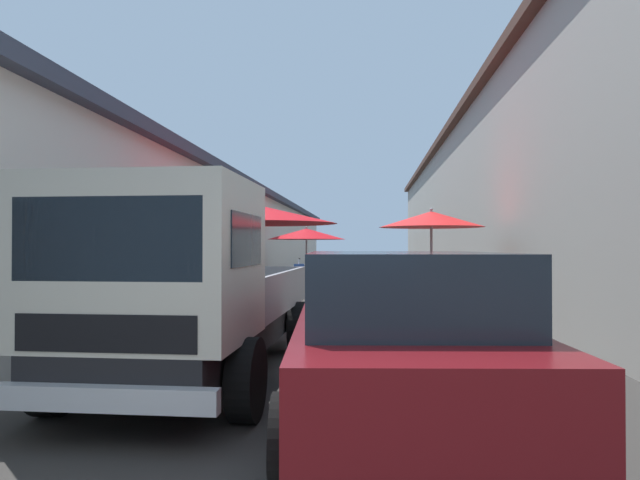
{
  "coord_description": "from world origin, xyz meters",
  "views": [
    {
      "loc": [
        -1.28,
        -0.48,
        1.5
      ],
      "look_at": [
        9.21,
        0.44,
        1.62
      ],
      "focal_mm": 30.87,
      "sensor_mm": 36.0,
      "label": 1
    }
  ],
  "objects_px": {
    "fruit_stall_far_left": "(433,235)",
    "fruit_stall_near_left": "(307,240)",
    "hatchback_car": "(400,336)",
    "vendor_by_crates": "(208,270)",
    "fruit_stall_mid_lane": "(262,227)",
    "delivery_truck": "(177,292)",
    "parked_scooter": "(300,281)"
  },
  "relations": [
    {
      "from": "fruit_stall_mid_lane",
      "to": "delivery_truck",
      "type": "distance_m",
      "value": 4.91
    },
    {
      "from": "fruit_stall_near_left",
      "to": "vendor_by_crates",
      "type": "relative_size",
      "value": 1.66
    },
    {
      "from": "hatchback_car",
      "to": "delivery_truck",
      "type": "bearing_deg",
      "value": 73.79
    },
    {
      "from": "hatchback_car",
      "to": "fruit_stall_mid_lane",
      "type": "bearing_deg",
      "value": 22.48
    },
    {
      "from": "fruit_stall_far_left",
      "to": "delivery_truck",
      "type": "xyz_separation_m",
      "value": [
        -6.7,
        3.3,
        -0.7
      ]
    },
    {
      "from": "fruit_stall_near_left",
      "to": "fruit_stall_far_left",
      "type": "relative_size",
      "value": 1.21
    },
    {
      "from": "hatchback_car",
      "to": "delivery_truck",
      "type": "height_order",
      "value": "delivery_truck"
    },
    {
      "from": "delivery_truck",
      "to": "parked_scooter",
      "type": "relative_size",
      "value": 2.94
    },
    {
      "from": "fruit_stall_far_left",
      "to": "fruit_stall_near_left",
      "type": "bearing_deg",
      "value": 24.96
    },
    {
      "from": "fruit_stall_mid_lane",
      "to": "vendor_by_crates",
      "type": "height_order",
      "value": "fruit_stall_mid_lane"
    },
    {
      "from": "vendor_by_crates",
      "to": "parked_scooter",
      "type": "height_order",
      "value": "vendor_by_crates"
    },
    {
      "from": "delivery_truck",
      "to": "vendor_by_crates",
      "type": "distance_m",
      "value": 6.32
    },
    {
      "from": "fruit_stall_near_left",
      "to": "hatchback_car",
      "type": "distance_m",
      "value": 15.33
    },
    {
      "from": "fruit_stall_mid_lane",
      "to": "fruit_stall_near_left",
      "type": "distance_m",
      "value": 9.63
    },
    {
      "from": "fruit_stall_mid_lane",
      "to": "fruit_stall_near_left",
      "type": "bearing_deg",
      "value": 1.31
    },
    {
      "from": "fruit_stall_far_left",
      "to": "hatchback_car",
      "type": "relative_size",
      "value": 0.58
    },
    {
      "from": "fruit_stall_far_left",
      "to": "fruit_stall_mid_lane",
      "type": "bearing_deg",
      "value": 118.73
    },
    {
      "from": "fruit_stall_far_left",
      "to": "parked_scooter",
      "type": "relative_size",
      "value": 1.39
    },
    {
      "from": "fruit_stall_near_left",
      "to": "hatchback_car",
      "type": "xyz_separation_m",
      "value": [
        -15.09,
        -2.48,
        -0.99
      ]
    },
    {
      "from": "delivery_truck",
      "to": "fruit_stall_far_left",
      "type": "bearing_deg",
      "value": -26.26
    },
    {
      "from": "parked_scooter",
      "to": "hatchback_car",
      "type": "bearing_deg",
      "value": -168.87
    },
    {
      "from": "fruit_stall_mid_lane",
      "to": "hatchback_car",
      "type": "height_order",
      "value": "fruit_stall_mid_lane"
    },
    {
      "from": "delivery_truck",
      "to": "parked_scooter",
      "type": "distance_m",
      "value": 11.23
    },
    {
      "from": "vendor_by_crates",
      "to": "parked_scooter",
      "type": "distance_m",
      "value": 5.28
    },
    {
      "from": "parked_scooter",
      "to": "fruit_stall_mid_lane",
      "type": "bearing_deg",
      "value": -179.38
    },
    {
      "from": "fruit_stall_far_left",
      "to": "hatchback_car",
      "type": "xyz_separation_m",
      "value": [
        -7.33,
        1.13,
        -1.01
      ]
    },
    {
      "from": "fruit_stall_near_left",
      "to": "vendor_by_crates",
      "type": "bearing_deg",
      "value": 171.84
    },
    {
      "from": "fruit_stall_near_left",
      "to": "fruit_stall_far_left",
      "type": "xyz_separation_m",
      "value": [
        -7.77,
        -3.62,
        0.02
      ]
    },
    {
      "from": "delivery_truck",
      "to": "vendor_by_crates",
      "type": "height_order",
      "value": "delivery_truck"
    },
    {
      "from": "fruit_stall_mid_lane",
      "to": "hatchback_car",
      "type": "xyz_separation_m",
      "value": [
        -5.47,
        -2.26,
        -1.12
      ]
    },
    {
      "from": "fruit_stall_near_left",
      "to": "parked_scooter",
      "type": "relative_size",
      "value": 1.68
    },
    {
      "from": "fruit_stall_far_left",
      "to": "vendor_by_crates",
      "type": "bearing_deg",
      "value": 96.67
    }
  ]
}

